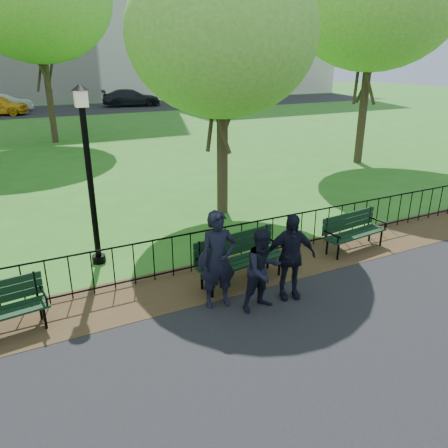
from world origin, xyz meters
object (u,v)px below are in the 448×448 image
person_left (218,260)px  sedan_dark (131,98)px  park_bench_main (226,257)px  person_mid (263,270)px  sedan_silver (0,103)px  park_bench_right_a (353,228)px  person_right (290,257)px  lamppost (89,172)px  tree_near_e (222,35)px

person_left → sedan_dark: person_left is taller
park_bench_main → person_mid: person_mid is taller
person_left → sedan_silver: 34.83m
person_mid → sedan_silver: bearing=90.2°
person_left → park_bench_right_a: bearing=20.2°
sedan_dark → person_mid: bearing=178.0°
person_left → person_mid: size_ratio=1.19×
park_bench_main → sedan_dark: 35.23m
person_left → person_right: person_left is taller
lamppost → sedan_dark: (9.83, 32.06, -1.28)m
park_bench_right_a → person_left: (-3.88, -0.82, 0.37)m
park_bench_main → park_bench_right_a: size_ratio=1.16×
park_bench_main → tree_near_e: bearing=57.5°
park_bench_main → sedan_dark: sedan_dark is taller
person_mid → sedan_dark: 36.11m
park_bench_main → tree_near_e: 6.10m
sedan_dark → person_left: bearing=176.8°
sedan_silver → person_mid: bearing=168.3°
sedan_silver → person_right: bearing=169.3°
lamppost → person_mid: (2.21, -3.24, -1.29)m
person_left → sedan_dark: size_ratio=0.34×
park_bench_main → person_right: size_ratio=1.21×
lamppost → person_mid: 4.12m
sedan_silver → park_bench_main: bearing=168.0°
park_bench_main → person_right: bearing=-49.9°
person_right → park_bench_right_a: bearing=41.2°
lamppost → person_mid: lamppost is taller
park_bench_main → person_right: 1.23m
person_right → sedan_silver: (-3.91, 35.05, -0.05)m
tree_near_e → person_mid: size_ratio=4.57×
person_left → person_right: bearing=-5.6°
lamppost → person_mid: bearing=-55.7°
person_left → park_bench_main: bearing=59.6°
park_bench_right_a → tree_near_e: tree_near_e is taller
park_bench_main → sedan_dark: (7.86, 34.34, 0.10)m
lamppost → person_left: bearing=-60.9°
person_left → person_mid: (0.65, -0.44, -0.14)m
park_bench_main → park_bench_right_a: 3.49m
park_bench_right_a → person_mid: 3.48m
tree_near_e → sedan_silver: tree_near_e is taller
park_bench_right_a → person_right: (-2.58, -1.14, 0.29)m
park_bench_main → tree_near_e: tree_near_e is taller
person_mid → lamppost: bearing=119.1°
person_mid → tree_near_e: bearing=65.7°
lamppost → sedan_dark: 33.56m
lamppost → tree_near_e: 5.11m
tree_near_e → park_bench_main: bearing=-116.0°
person_mid → park_bench_right_a: bearing=16.2°
park_bench_main → sedan_dark: size_ratio=0.38×
sedan_silver → tree_near_e: bearing=172.4°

